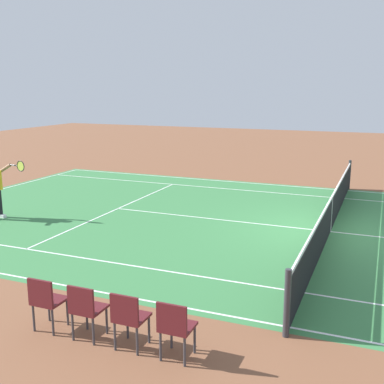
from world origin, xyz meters
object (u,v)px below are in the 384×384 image
object	(u,v)px
spectator_chair_2	(86,307)
spectator_chair_3	(46,299)
spectator_chair_1	(129,316)
tennis_net	(331,213)
spectator_chair_0	(175,325)

from	to	relation	value
spectator_chair_2	spectator_chair_3	world-z (taller)	same
spectator_chair_1	spectator_chair_3	size ratio (longest dim) A/B	1.00
spectator_chair_1	spectator_chair_2	size ratio (longest dim) A/B	1.00
tennis_net	spectator_chair_1	world-z (taller)	tennis_net
spectator_chair_2	spectator_chair_3	bearing A→B (deg)	0.00
spectator_chair_0	spectator_chair_3	xyz separation A→B (m)	(2.17, 0.00, 0.00)
spectator_chair_0	spectator_chair_1	distance (m)	0.72
tennis_net	spectator_chair_3	size ratio (longest dim) A/B	13.30
spectator_chair_0	spectator_chair_1	size ratio (longest dim) A/B	1.00
tennis_net	spectator_chair_3	bearing A→B (deg)	63.78
spectator_chair_2	spectator_chair_3	xyz separation A→B (m)	(0.72, 0.00, 0.00)
spectator_chair_0	tennis_net	bearing A→B (deg)	-100.38
tennis_net	spectator_chair_1	size ratio (longest dim) A/B	13.30
tennis_net	spectator_chair_2	world-z (taller)	tennis_net
tennis_net	spectator_chair_2	distance (m)	7.52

